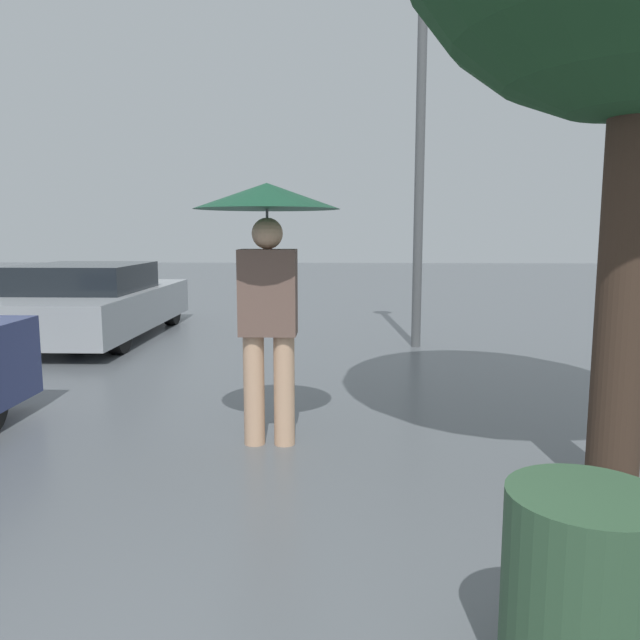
# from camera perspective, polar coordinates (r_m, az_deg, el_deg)

# --- Properties ---
(pedestrian) EXTENTS (1.06, 1.06, 1.94)m
(pedestrian) POSITION_cam_1_polar(r_m,az_deg,el_deg) (4.55, -4.83, 7.09)
(pedestrian) COLOR tan
(pedestrian) RESTS_ON ground_plane
(parked_car_farthest) EXTENTS (1.87, 4.13, 1.12)m
(parked_car_farthest) POSITION_cam_1_polar(r_m,az_deg,el_deg) (9.98, -20.13, 1.51)
(parked_car_farthest) COLOR #9EA3A8
(parked_car_farthest) RESTS_ON ground_plane
(street_lamp) EXTENTS (0.37, 0.37, 5.09)m
(street_lamp) POSITION_cam_1_polar(r_m,az_deg,el_deg) (8.84, 9.23, 19.56)
(street_lamp) COLOR #515456
(street_lamp) RESTS_ON ground_plane
(trash_bin) EXTENTS (0.55, 0.55, 0.73)m
(trash_bin) POSITION_cam_1_polar(r_m,az_deg,el_deg) (2.50, 22.89, -22.12)
(trash_bin) COLOR #2D4C33
(trash_bin) RESTS_ON ground_plane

